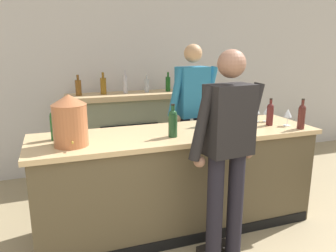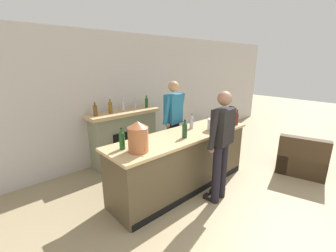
{
  "view_description": "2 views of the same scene",
  "coord_description": "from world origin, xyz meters",
  "px_view_note": "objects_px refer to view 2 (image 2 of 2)",
  "views": [
    {
      "loc": [
        -1.06,
        -0.7,
        1.78
      ],
      "look_at": [
        0.04,
        2.4,
        0.97
      ],
      "focal_mm": 35.0,
      "sensor_mm": 36.0,
      "label": 1
    },
    {
      "loc": [
        -2.56,
        -0.38,
        2.16
      ],
      "look_at": [
        0.07,
        2.5,
        1.04
      ],
      "focal_mm": 24.0,
      "sensor_mm": 36.0,
      "label": 2
    }
  ],
  "objects_px": {
    "armchair_black": "(301,160)",
    "ice_bucket_steel": "(213,124)",
    "wine_bottle_burgundy_dark": "(122,140)",
    "wine_bottle_port_short": "(185,130)",
    "fireplace_stone": "(124,136)",
    "wine_glass_by_dispenser": "(229,118)",
    "person_customer": "(221,143)",
    "wine_glass_mid_counter": "(212,117)",
    "wine_bottle_cabernet_heavy": "(237,118)",
    "copper_dispenser": "(138,137)",
    "wine_glass_near_bucket": "(216,117)",
    "wine_bottle_chardonnay_pale": "(220,118)",
    "person_bartender": "(174,121)",
    "potted_plant_corner": "(208,129)",
    "wine_bottle_rose_blush": "(192,122)"
  },
  "relations": [
    {
      "from": "armchair_black",
      "to": "ice_bucket_steel",
      "type": "height_order",
      "value": "ice_bucket_steel"
    },
    {
      "from": "wine_glass_near_bucket",
      "to": "wine_glass_by_dispenser",
      "type": "height_order",
      "value": "wine_glass_by_dispenser"
    },
    {
      "from": "person_bartender",
      "to": "wine_bottle_rose_blush",
      "type": "bearing_deg",
      "value": -98.36
    },
    {
      "from": "person_customer",
      "to": "copper_dispenser",
      "type": "xyz_separation_m",
      "value": [
        -1.13,
        0.55,
        0.22
      ]
    },
    {
      "from": "armchair_black",
      "to": "wine_bottle_cabernet_heavy",
      "type": "distance_m",
      "value": 1.62
    },
    {
      "from": "wine_bottle_burgundy_dark",
      "to": "wine_bottle_port_short",
      "type": "bearing_deg",
      "value": -14.22
    },
    {
      "from": "wine_bottle_chardonnay_pale",
      "to": "wine_glass_mid_counter",
      "type": "distance_m",
      "value": 0.19
    },
    {
      "from": "ice_bucket_steel",
      "to": "wine_glass_mid_counter",
      "type": "relative_size",
      "value": 1.24
    },
    {
      "from": "wine_bottle_chardonnay_pale",
      "to": "wine_glass_by_dispenser",
      "type": "distance_m",
      "value": 0.18
    },
    {
      "from": "wine_glass_near_bucket",
      "to": "potted_plant_corner",
      "type": "bearing_deg",
      "value": 41.3
    },
    {
      "from": "fireplace_stone",
      "to": "wine_bottle_chardonnay_pale",
      "type": "height_order",
      "value": "fireplace_stone"
    },
    {
      "from": "armchair_black",
      "to": "copper_dispenser",
      "type": "bearing_deg",
      "value": 160.55
    },
    {
      "from": "person_customer",
      "to": "copper_dispenser",
      "type": "height_order",
      "value": "person_customer"
    },
    {
      "from": "fireplace_stone",
      "to": "wine_glass_by_dispenser",
      "type": "relative_size",
      "value": 9.09
    },
    {
      "from": "potted_plant_corner",
      "to": "wine_glass_near_bucket",
      "type": "xyz_separation_m",
      "value": [
        -1.55,
        -1.36,
        0.87
      ]
    },
    {
      "from": "person_bartender",
      "to": "wine_glass_by_dispenser",
      "type": "bearing_deg",
      "value": -50.22
    },
    {
      "from": "fireplace_stone",
      "to": "wine_glass_mid_counter",
      "type": "relative_size",
      "value": 8.91
    },
    {
      "from": "copper_dispenser",
      "to": "wine_bottle_burgundy_dark",
      "type": "distance_m",
      "value": 0.26
    },
    {
      "from": "copper_dispenser",
      "to": "ice_bucket_steel",
      "type": "xyz_separation_m",
      "value": [
        1.56,
        -0.08,
        -0.11
      ]
    },
    {
      "from": "wine_bottle_port_short",
      "to": "wine_glass_by_dispenser",
      "type": "relative_size",
      "value": 1.71
    },
    {
      "from": "wine_bottle_chardonnay_pale",
      "to": "potted_plant_corner",
      "type": "bearing_deg",
      "value": 42.97
    },
    {
      "from": "fireplace_stone",
      "to": "person_bartender",
      "type": "height_order",
      "value": "person_bartender"
    },
    {
      "from": "wine_glass_mid_counter",
      "to": "wine_glass_by_dispenser",
      "type": "relative_size",
      "value": 1.02
    },
    {
      "from": "copper_dispenser",
      "to": "wine_bottle_port_short",
      "type": "height_order",
      "value": "copper_dispenser"
    },
    {
      "from": "armchair_black",
      "to": "ice_bucket_steel",
      "type": "distance_m",
      "value": 2.07
    },
    {
      "from": "wine_glass_mid_counter",
      "to": "wine_bottle_cabernet_heavy",
      "type": "bearing_deg",
      "value": -60.71
    },
    {
      "from": "wine_bottle_chardonnay_pale",
      "to": "wine_glass_near_bucket",
      "type": "relative_size",
      "value": 1.73
    },
    {
      "from": "ice_bucket_steel",
      "to": "wine_glass_by_dispenser",
      "type": "height_order",
      "value": "ice_bucket_steel"
    },
    {
      "from": "wine_bottle_burgundy_dark",
      "to": "wine_glass_mid_counter",
      "type": "height_order",
      "value": "wine_bottle_burgundy_dark"
    },
    {
      "from": "fireplace_stone",
      "to": "wine_bottle_cabernet_heavy",
      "type": "relative_size",
      "value": 5.29
    },
    {
      "from": "person_bartender",
      "to": "wine_glass_by_dispenser",
      "type": "relative_size",
      "value": 10.31
    },
    {
      "from": "wine_glass_mid_counter",
      "to": "fireplace_stone",
      "type": "bearing_deg",
      "value": 126.18
    },
    {
      "from": "wine_bottle_chardonnay_pale",
      "to": "wine_bottle_rose_blush",
      "type": "bearing_deg",
      "value": 162.58
    },
    {
      "from": "copper_dispenser",
      "to": "wine_glass_near_bucket",
      "type": "bearing_deg",
      "value": 5.7
    },
    {
      "from": "wine_bottle_port_short",
      "to": "armchair_black",
      "type": "bearing_deg",
      "value": -25.44
    },
    {
      "from": "wine_glass_near_bucket",
      "to": "wine_bottle_rose_blush",
      "type": "bearing_deg",
      "value": 176.48
    },
    {
      "from": "copper_dispenser",
      "to": "wine_bottle_cabernet_heavy",
      "type": "bearing_deg",
      "value": -4.75
    },
    {
      "from": "wine_bottle_port_short",
      "to": "wine_bottle_burgundy_dark",
      "type": "xyz_separation_m",
      "value": [
        -0.99,
        0.25,
        0.01
      ]
    },
    {
      "from": "copper_dispenser",
      "to": "wine_glass_by_dispenser",
      "type": "bearing_deg",
      "value": -0.73
    },
    {
      "from": "potted_plant_corner",
      "to": "wine_glass_mid_counter",
      "type": "height_order",
      "value": "wine_glass_mid_counter"
    },
    {
      "from": "fireplace_stone",
      "to": "wine_bottle_rose_blush",
      "type": "bearing_deg",
      "value": -70.83
    },
    {
      "from": "copper_dispenser",
      "to": "wine_bottle_chardonnay_pale",
      "type": "distance_m",
      "value": 1.96
    },
    {
      "from": "copper_dispenser",
      "to": "wine_glass_near_bucket",
      "type": "height_order",
      "value": "copper_dispenser"
    },
    {
      "from": "wine_bottle_burgundy_dark",
      "to": "wine_bottle_rose_blush",
      "type": "height_order",
      "value": "wine_bottle_burgundy_dark"
    },
    {
      "from": "person_bartender",
      "to": "wine_bottle_cabernet_heavy",
      "type": "xyz_separation_m",
      "value": [
        0.73,
        -0.98,
        0.12
      ]
    },
    {
      "from": "wine_glass_by_dispenser",
      "to": "person_customer",
      "type": "bearing_deg",
      "value": -152.02
    },
    {
      "from": "person_customer",
      "to": "person_bartender",
      "type": "height_order",
      "value": "person_bartender"
    },
    {
      "from": "wine_bottle_burgundy_dark",
      "to": "wine_glass_mid_counter",
      "type": "bearing_deg",
      "value": 0.31
    },
    {
      "from": "potted_plant_corner",
      "to": "wine_bottle_chardonnay_pale",
      "type": "bearing_deg",
      "value": -137.03
    },
    {
      "from": "fireplace_stone",
      "to": "ice_bucket_steel",
      "type": "height_order",
      "value": "fireplace_stone"
    }
  ]
}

